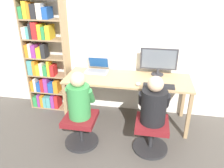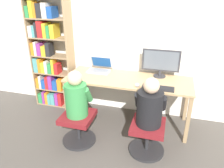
{
  "view_description": "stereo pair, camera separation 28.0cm",
  "coord_description": "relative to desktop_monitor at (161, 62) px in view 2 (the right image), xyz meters",
  "views": [
    {
      "loc": [
        0.32,
        -2.7,
        2.04
      ],
      "look_at": [
        -0.21,
        0.2,
        0.7
      ],
      "focal_mm": 35.0,
      "sensor_mm": 36.0,
      "label": 1
    },
    {
      "loc": [
        0.59,
        -2.64,
        2.04
      ],
      "look_at": [
        -0.21,
        0.2,
        0.7
      ],
      "focal_mm": 35.0,
      "sensor_mm": 36.0,
      "label": 2
    }
  ],
  "objects": [
    {
      "name": "wall_back",
      "position": [
        -0.45,
        0.19,
        0.32
      ],
      "size": [
        10.0,
        0.05,
        2.6
      ],
      "color": "white",
      "rests_on": "ground_plane"
    },
    {
      "name": "office_chair_left",
      "position": [
        -0.04,
        -0.84,
        -0.73
      ],
      "size": [
        0.47,
        0.47,
        0.43
      ],
      "color": "#262628",
      "rests_on": "ground_plane"
    },
    {
      "name": "person_at_laptop",
      "position": [
        -1.0,
        -0.88,
        -0.27
      ],
      "size": [
        0.36,
        0.31,
        0.64
      ],
      "color": "#388C47",
      "rests_on": "office_chair_right"
    },
    {
      "name": "person_at_monitor",
      "position": [
        -0.04,
        -0.84,
        -0.28
      ],
      "size": [
        0.39,
        0.32,
        0.63
      ],
      "color": "black",
      "rests_on": "office_chair_left"
    },
    {
      "name": "desktop_monitor",
      "position": [
        0.0,
        0.0,
        0.0
      ],
      "size": [
        0.56,
        0.19,
        0.42
      ],
      "color": "#333338",
      "rests_on": "desk"
    },
    {
      "name": "office_chair_right",
      "position": [
        -1.0,
        -0.89,
        -0.73
      ],
      "size": [
        0.47,
        0.47,
        0.43
      ],
      "color": "#262628",
      "rests_on": "ground_plane"
    },
    {
      "name": "ground_plane",
      "position": [
        -0.45,
        -0.55,
        -0.98
      ],
      "size": [
        14.0,
        14.0,
        0.0
      ],
      "primitive_type": "plane",
      "color": "#4C4742"
    },
    {
      "name": "keyboard",
      "position": [
        0.02,
        -0.45,
        -0.21
      ],
      "size": [
        0.43,
        0.15,
        0.03
      ],
      "color": "#232326",
      "rests_on": "desk"
    },
    {
      "name": "desk",
      "position": [
        -0.45,
        -0.21,
        -0.3
      ],
      "size": [
        1.89,
        0.68,
        0.76
      ],
      "color": "tan",
      "rests_on": "ground_plane"
    },
    {
      "name": "laptop",
      "position": [
        -0.97,
        -0.02,
        -0.18
      ],
      "size": [
        0.36,
        0.31,
        0.22
      ],
      "color": "#B7B7BC",
      "rests_on": "desk"
    },
    {
      "name": "bookshelf",
      "position": [
        -1.89,
        -0.03,
        -0.07
      ],
      "size": [
        0.72,
        0.27,
        1.88
      ],
      "color": "#997A56",
      "rests_on": "ground_plane"
    },
    {
      "name": "computer_mouse_by_keyboard",
      "position": [
        -0.27,
        -0.44,
        -0.21
      ],
      "size": [
        0.07,
        0.1,
        0.04
      ],
      "color": "#99999E",
      "rests_on": "desk"
    }
  ]
}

